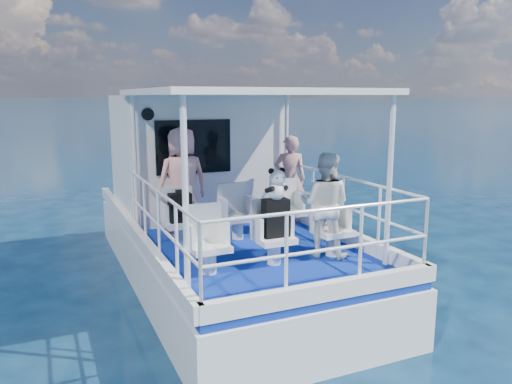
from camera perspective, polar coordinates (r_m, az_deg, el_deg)
ground at (r=7.94m, az=-1.52°, el=-11.96°), size 2000.00×2000.00×0.00m
hull at (r=8.81m, az=-4.03°, el=-9.63°), size 3.00×7.00×1.60m
deck at (r=8.55m, az=-4.10°, el=-4.28°), size 2.90×6.90×0.10m
cabin at (r=9.55m, az=-6.84°, el=4.30°), size 2.85×2.00×2.20m
canopy at (r=7.13m, az=-1.03°, el=11.34°), size 3.00×3.20×0.08m
canopy_posts at (r=7.17m, az=-0.84°, el=2.20°), size 2.77×2.97×2.20m
railings at (r=7.00m, az=0.21°, el=-3.03°), size 2.84×3.59×1.00m
seat_port_fwd at (r=7.49m, az=-8.55°, el=-4.67°), size 0.48×0.46×0.38m
seat_center_fwd at (r=7.76m, az=-2.12°, el=-3.99°), size 0.48×0.46×0.38m
seat_stbd_fwd at (r=8.13m, az=3.79°, el=-3.33°), size 0.48×0.46×0.38m
seat_port_aft at (r=6.30m, az=-5.38°, el=-7.61°), size 0.48×0.46×0.38m
seat_center_aft at (r=6.62m, az=2.07°, el=-6.64°), size 0.48×0.46×0.38m
seat_stbd_aft at (r=7.04m, az=8.71°, el=-5.68°), size 0.48×0.46×0.38m
passenger_port_fwd at (r=8.06m, az=-8.42°, el=1.28°), size 0.68×0.51×1.71m
passenger_stbd_fwd at (r=8.74m, az=3.90°, el=1.50°), size 0.66×0.56×1.52m
passenger_stbd_aft at (r=6.90m, az=7.89°, el=-1.45°), size 0.89×0.88×1.44m
backpack_port at (r=7.34m, az=-8.67°, el=-1.77°), size 0.32×0.18×0.42m
backpack_center at (r=6.48m, az=2.25°, el=-2.98°), size 0.33×0.19×0.50m
compact_camera at (r=7.29m, az=-8.84°, el=0.07°), size 0.10×0.06×0.06m
panda at (r=6.37m, az=2.36°, el=0.94°), size 0.26×0.22×0.41m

